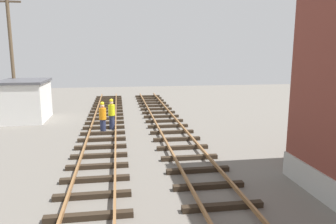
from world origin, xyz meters
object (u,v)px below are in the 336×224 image
at_px(track_worker_foreground, 103,118).
at_px(control_hut, 25,100).
at_px(track_worker_distant, 112,114).
at_px(utility_pole_far, 12,55).

bearing_deg(track_worker_foreground, control_hut, 139.44).
bearing_deg(track_worker_distant, control_hut, 149.14).
bearing_deg(track_worker_distant, track_worker_foreground, -113.88).
xyz_separation_m(track_worker_foreground, track_worker_distant, (0.49, 1.10, 0.00)).
relative_size(utility_pole_far, track_worker_foreground, 4.50).
distance_m(control_hut, track_worker_foreground, 7.09).
bearing_deg(control_hut, track_worker_distant, -30.86).
xyz_separation_m(control_hut, track_worker_distant, (5.86, -3.50, -0.46)).
distance_m(control_hut, track_worker_distant, 6.84).
height_order(utility_pole_far, track_worker_foreground, utility_pole_far).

